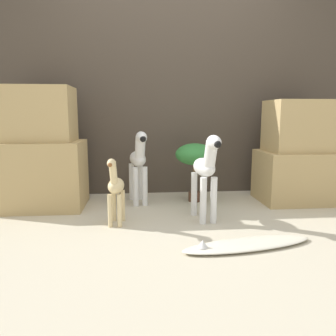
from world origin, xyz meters
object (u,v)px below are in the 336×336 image
at_px(zebra_right, 206,171).
at_px(potted_palm_front, 195,156).
at_px(zebra_left, 139,161).
at_px(surfboard, 247,244).
at_px(giraffe_figurine, 116,188).

bearing_deg(zebra_right, potted_palm_front, 88.54).
xyz_separation_m(zebra_right, zebra_left, (-0.56, 0.58, 0.00)).
xyz_separation_m(zebra_left, surfboard, (0.73, -1.17, -0.41)).
relative_size(zebra_left, giraffe_figurine, 1.31).
height_order(zebra_right, surfboard, zebra_right).
xyz_separation_m(zebra_right, potted_palm_front, (0.02, 0.62, 0.04)).
bearing_deg(zebra_right, giraffe_figurine, -176.55).
bearing_deg(potted_palm_front, zebra_left, -175.65).
relative_size(potted_palm_front, surfboard, 0.62).
xyz_separation_m(zebra_right, surfboard, (0.17, -0.59, -0.41)).
bearing_deg(zebra_left, surfboard, -58.11).
height_order(potted_palm_front, surfboard, potted_palm_front).
distance_m(giraffe_figurine, potted_palm_front, 1.02).
bearing_deg(zebra_right, surfboard, -73.95).
relative_size(giraffe_figurine, surfboard, 0.58).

